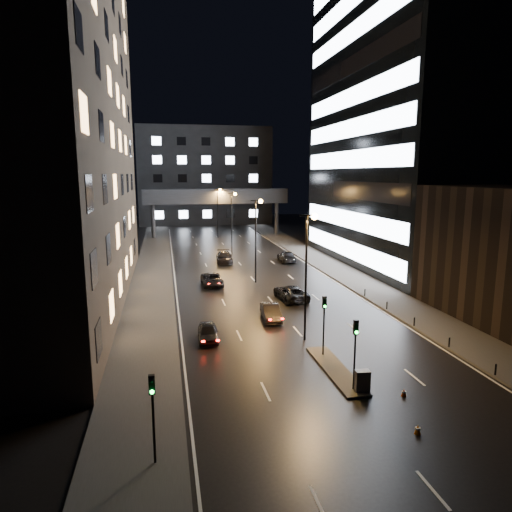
# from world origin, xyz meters

# --- Properties ---
(ground) EXTENTS (160.00, 160.00, 0.00)m
(ground) POSITION_xyz_m (0.00, 40.00, 0.00)
(ground) COLOR black
(ground) RESTS_ON ground
(sidewalk_left) EXTENTS (5.00, 110.00, 0.15)m
(sidewalk_left) POSITION_xyz_m (-12.50, 35.00, 0.07)
(sidewalk_left) COLOR #383533
(sidewalk_left) RESTS_ON ground
(sidewalk_right) EXTENTS (5.00, 110.00, 0.15)m
(sidewalk_right) POSITION_xyz_m (12.50, 35.00, 0.07)
(sidewalk_right) COLOR #383533
(sidewalk_right) RESTS_ON ground
(building_left) EXTENTS (15.00, 48.00, 40.00)m
(building_left) POSITION_xyz_m (-22.50, 24.00, 20.00)
(building_left) COLOR #2D2319
(building_left) RESTS_ON ground
(building_right_glass) EXTENTS (20.00, 36.00, 45.00)m
(building_right_glass) POSITION_xyz_m (25.00, 36.00, 22.50)
(building_right_glass) COLOR black
(building_right_glass) RESTS_ON ground
(building_far) EXTENTS (34.00, 14.00, 25.00)m
(building_far) POSITION_xyz_m (0.00, 98.00, 12.50)
(building_far) COLOR #333335
(building_far) RESTS_ON ground
(skybridge) EXTENTS (30.00, 3.00, 10.00)m
(skybridge) POSITION_xyz_m (0.00, 70.00, 8.34)
(skybridge) COLOR #333335
(skybridge) RESTS_ON ground
(median_island) EXTENTS (1.60, 8.00, 0.15)m
(median_island) POSITION_xyz_m (0.30, 2.00, 0.07)
(median_island) COLOR #383533
(median_island) RESTS_ON ground
(traffic_signal_near) EXTENTS (0.28, 0.34, 4.40)m
(traffic_signal_near) POSITION_xyz_m (0.30, 4.49, 3.09)
(traffic_signal_near) COLOR black
(traffic_signal_near) RESTS_ON median_island
(traffic_signal_far) EXTENTS (0.28, 0.34, 4.40)m
(traffic_signal_far) POSITION_xyz_m (0.30, -1.01, 3.09)
(traffic_signal_far) COLOR black
(traffic_signal_far) RESTS_ON median_island
(traffic_signal_corner) EXTENTS (0.28, 0.34, 4.40)m
(traffic_signal_corner) POSITION_xyz_m (-11.50, -6.01, 2.94)
(traffic_signal_corner) COLOR black
(traffic_signal_corner) RESTS_ON ground
(bollard_row) EXTENTS (0.12, 25.12, 0.90)m
(bollard_row) POSITION_xyz_m (10.20, 6.50, 0.45)
(bollard_row) COLOR black
(bollard_row) RESTS_ON ground
(streetlight_near) EXTENTS (1.45, 0.50, 10.15)m
(streetlight_near) POSITION_xyz_m (0.16, 8.00, 6.50)
(streetlight_near) COLOR black
(streetlight_near) RESTS_ON ground
(streetlight_mid_a) EXTENTS (1.45, 0.50, 10.15)m
(streetlight_mid_a) POSITION_xyz_m (0.16, 28.00, 6.50)
(streetlight_mid_a) COLOR black
(streetlight_mid_a) RESTS_ON ground
(streetlight_mid_b) EXTENTS (1.45, 0.50, 10.15)m
(streetlight_mid_b) POSITION_xyz_m (0.16, 48.00, 6.50)
(streetlight_mid_b) COLOR black
(streetlight_mid_b) RESTS_ON ground
(streetlight_far) EXTENTS (1.45, 0.50, 10.15)m
(streetlight_far) POSITION_xyz_m (0.16, 68.00, 6.50)
(streetlight_far) COLOR black
(streetlight_far) RESTS_ON ground
(car_away_a) EXTENTS (1.77, 3.98, 1.33)m
(car_away_a) POSITION_xyz_m (-7.61, 9.43, 0.66)
(car_away_a) COLOR black
(car_away_a) RESTS_ON ground
(car_away_b) EXTENTS (1.79, 4.40, 1.42)m
(car_away_b) POSITION_xyz_m (-1.50, 13.51, 0.71)
(car_away_b) COLOR black
(car_away_b) RESTS_ON ground
(car_away_c) EXTENTS (2.48, 5.15, 1.41)m
(car_away_c) POSITION_xyz_m (-5.40, 27.46, 0.71)
(car_away_c) COLOR black
(car_away_c) RESTS_ON ground
(car_away_d) EXTENTS (2.62, 5.72, 1.62)m
(car_away_d) POSITION_xyz_m (-2.12, 41.30, 0.81)
(car_away_d) COLOR black
(car_away_d) RESTS_ON ground
(car_toward_a) EXTENTS (3.04, 5.69, 1.52)m
(car_toward_a) POSITION_xyz_m (2.11, 19.70, 0.76)
(car_toward_a) COLOR black
(car_toward_a) RESTS_ON ground
(car_toward_b) EXTENTS (2.45, 5.44, 1.55)m
(car_toward_b) POSITION_xyz_m (7.23, 40.24, 0.77)
(car_toward_b) COLOR black
(car_toward_b) RESTS_ON ground
(utility_cabinet) EXTENTS (0.93, 0.63, 1.30)m
(utility_cabinet) POSITION_xyz_m (0.70, -1.34, 0.80)
(utility_cabinet) COLOR #505052
(utility_cabinet) RESTS_ON median_island
(cone_a) EXTENTS (0.36, 0.36, 0.51)m
(cone_a) POSITION_xyz_m (1.64, -6.04, 0.26)
(cone_a) COLOR orange
(cone_a) RESTS_ON ground
(cone_b) EXTENTS (0.37, 0.37, 0.44)m
(cone_b) POSITION_xyz_m (3.00, -2.21, 0.22)
(cone_b) COLOR #DA440B
(cone_b) RESTS_ON ground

